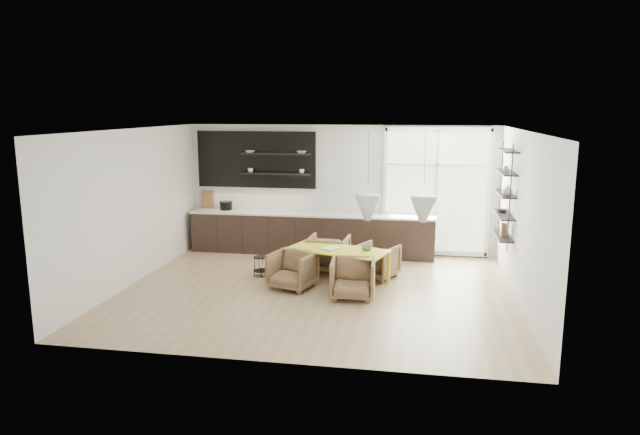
{
  "coord_description": "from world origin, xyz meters",
  "views": [
    {
      "loc": [
        1.76,
        -9.75,
        3.27
      ],
      "look_at": [
        -0.04,
        0.6,
        1.25
      ],
      "focal_mm": 32.0,
      "sensor_mm": 36.0,
      "label": 1
    }
  ],
  "objects_px": {
    "armchair_back_left": "(329,253)",
    "armchair_back_right": "(377,261)",
    "armchair_front_left": "(292,270)",
    "wire_stool": "(261,264)",
    "dining_table": "(338,252)",
    "armchair_front_right": "(353,279)"
  },
  "relations": [
    {
      "from": "armchair_back_left",
      "to": "wire_stool",
      "type": "distance_m",
      "value": 1.39
    },
    {
      "from": "armchair_front_right",
      "to": "dining_table",
      "type": "bearing_deg",
      "value": 112.65
    },
    {
      "from": "armchair_front_right",
      "to": "armchair_back_left",
      "type": "bearing_deg",
      "value": 109.54
    },
    {
      "from": "armchair_back_right",
      "to": "armchair_front_left",
      "type": "distance_m",
      "value": 1.76
    },
    {
      "from": "armchair_back_left",
      "to": "armchair_front_left",
      "type": "height_order",
      "value": "armchair_back_left"
    },
    {
      "from": "armchair_back_right",
      "to": "wire_stool",
      "type": "height_order",
      "value": "armchair_back_right"
    },
    {
      "from": "armchair_back_left",
      "to": "dining_table",
      "type": "bearing_deg",
      "value": 113.11
    },
    {
      "from": "armchair_back_left",
      "to": "armchair_front_left",
      "type": "bearing_deg",
      "value": 72.3
    },
    {
      "from": "dining_table",
      "to": "armchair_back_left",
      "type": "distance_m",
      "value": 0.93
    },
    {
      "from": "dining_table",
      "to": "armchair_front_right",
      "type": "distance_m",
      "value": 0.89
    },
    {
      "from": "armchair_back_left",
      "to": "armchair_front_left",
      "type": "distance_m",
      "value": 1.34
    },
    {
      "from": "armchair_back_left",
      "to": "armchair_back_right",
      "type": "distance_m",
      "value": 1.05
    },
    {
      "from": "dining_table",
      "to": "wire_stool",
      "type": "bearing_deg",
      "value": -171.36
    },
    {
      "from": "armchair_back_left",
      "to": "armchair_front_right",
      "type": "relative_size",
      "value": 1.05
    },
    {
      "from": "armchair_back_right",
      "to": "armchair_front_right",
      "type": "height_order",
      "value": "armchair_front_right"
    },
    {
      "from": "armchair_front_left",
      "to": "armchair_back_right",
      "type": "bearing_deg",
      "value": 49.11
    },
    {
      "from": "armchair_back_left",
      "to": "armchair_front_right",
      "type": "height_order",
      "value": "armchair_back_left"
    },
    {
      "from": "armchair_back_right",
      "to": "armchair_front_right",
      "type": "xyz_separation_m",
      "value": [
        -0.33,
        -1.31,
        0.02
      ]
    },
    {
      "from": "armchair_back_right",
      "to": "wire_stool",
      "type": "distance_m",
      "value": 2.28
    },
    {
      "from": "armchair_front_right",
      "to": "wire_stool",
      "type": "bearing_deg",
      "value": 148.91
    },
    {
      "from": "armchair_front_left",
      "to": "wire_stool",
      "type": "distance_m",
      "value": 1.03
    },
    {
      "from": "armchair_front_right",
      "to": "wire_stool",
      "type": "xyz_separation_m",
      "value": [
        -1.93,
        1.01,
        -0.1
      ]
    }
  ]
}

